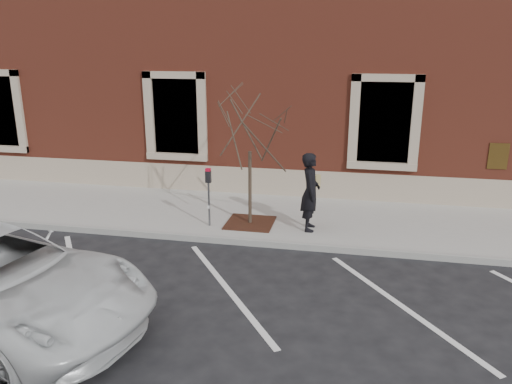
# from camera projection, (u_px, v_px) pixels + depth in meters

# --- Properties ---
(ground) EXTENTS (120.00, 120.00, 0.00)m
(ground) POSITION_uv_depth(u_px,v_px,m) (251.00, 245.00, 11.58)
(ground) COLOR #28282B
(ground) RESTS_ON ground
(sidewalk_near) EXTENTS (40.00, 3.50, 0.15)m
(sidewalk_near) POSITION_uv_depth(u_px,v_px,m) (265.00, 217.00, 13.20)
(sidewalk_near) COLOR #B0ACA5
(sidewalk_near) RESTS_ON ground
(curb_near) EXTENTS (40.00, 0.12, 0.15)m
(curb_near) POSITION_uv_depth(u_px,v_px,m) (250.00, 242.00, 11.51)
(curb_near) COLOR #9E9E99
(curb_near) RESTS_ON ground
(parking_stripes) EXTENTS (28.00, 4.40, 0.01)m
(parking_stripes) POSITION_uv_depth(u_px,v_px,m) (227.00, 288.00, 9.51)
(parking_stripes) COLOR silver
(parking_stripes) RESTS_ON ground
(building_civic) EXTENTS (40.00, 8.62, 8.00)m
(building_civic) POSITION_uv_depth(u_px,v_px,m) (296.00, 57.00, 17.69)
(building_civic) COLOR brown
(building_civic) RESTS_ON ground
(man) EXTENTS (0.50, 0.72, 1.89)m
(man) POSITION_uv_depth(u_px,v_px,m) (310.00, 192.00, 11.85)
(man) COLOR black
(man) RESTS_ON sidewalk_near
(parking_meter) EXTENTS (0.13, 0.10, 1.46)m
(parking_meter) POSITION_uv_depth(u_px,v_px,m) (209.00, 186.00, 12.07)
(parking_meter) COLOR #595B60
(parking_meter) RESTS_ON sidewalk_near
(tree_grate) EXTENTS (1.16, 1.16, 0.03)m
(tree_grate) POSITION_uv_depth(u_px,v_px,m) (250.00, 223.00, 12.51)
(tree_grate) COLOR #432015
(tree_grate) RESTS_ON sidewalk_near
(sapling) EXTENTS (2.01, 2.01, 3.35)m
(sapling) POSITION_uv_depth(u_px,v_px,m) (250.00, 131.00, 11.83)
(sapling) COLOR #3E2C25
(sapling) RESTS_ON sidewalk_near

